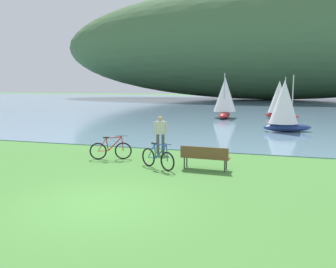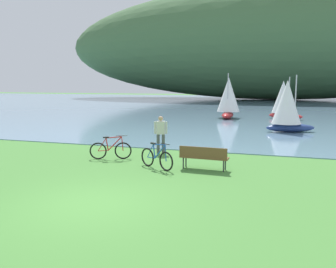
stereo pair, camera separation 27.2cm
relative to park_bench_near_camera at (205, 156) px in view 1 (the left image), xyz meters
name	(u,v)px [view 1 (the left image)]	position (x,y,z in m)	size (l,w,h in m)	color
ground_plane	(96,204)	(-2.03, -4.59, -0.52)	(200.00, 200.00, 0.00)	#478438
bay_water	(245,104)	(-2.03, 43.38, -0.50)	(180.00, 80.00, 0.04)	#6B8EA8
distant_hillside	(269,43)	(0.95, 61.94, 10.77)	(89.04, 28.00, 22.50)	#42663D
park_bench_near_camera	(205,156)	(0.00, 0.00, 0.00)	(1.82, 0.56, 0.88)	brown
bicycle_leaning_near_bench	(111,150)	(-4.13, 0.61, -0.12)	(1.67, 0.70, 1.01)	black
bicycle_beside_path	(158,158)	(-1.72, -0.37, -0.12)	(1.58, 0.91, 1.01)	black
person_at_shoreline	(160,132)	(-2.55, 2.52, 0.46)	(0.60, 0.30, 1.71)	#4C4C51
sailboat_nearest_to_shore	(279,99)	(2.81, 20.61, 1.28)	(3.24, 2.55, 3.74)	#B22323
sailboat_mid_bay	(225,97)	(-1.98, 19.89, 1.44)	(2.12, 3.49, 4.07)	#B22323
sailboat_toward_hillside	(285,105)	(3.04, 11.58, 1.26)	(3.27, 2.34, 3.70)	navy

